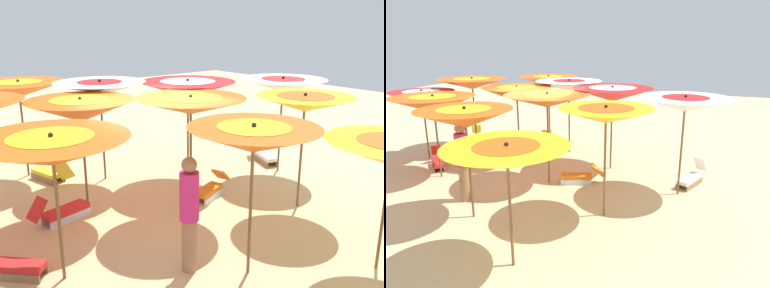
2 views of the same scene
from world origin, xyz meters
TOP-DOWN VIEW (x-y plane):
  - ground at (0.00, 0.00)m, footprint 36.41×36.41m
  - beach_umbrella_0 at (1.22, -3.80)m, footprint 2.20×2.20m
  - beach_umbrella_1 at (2.99, -1.53)m, footprint 2.29×2.29m
  - beach_umbrella_2 at (3.82, -0.11)m, footprint 1.98×1.98m
  - beach_umbrella_3 at (-0.19, -2.34)m, footprint 2.16×2.16m
  - beach_umbrella_4 at (0.95, -0.95)m, footprint 2.11×2.11m
  - beach_umbrella_5 at (2.31, 1.07)m, footprint 2.22×2.22m
  - beach_umbrella_6 at (-1.95, -1.24)m, footprint 2.30×2.30m
  - beach_umbrella_7 at (-0.71, 0.41)m, footprint 2.16×2.16m
  - beach_umbrella_8 at (0.01, 2.73)m, footprint 1.93×1.93m
  - beach_umbrella_9 at (-4.01, -0.03)m, footprint 2.15×2.15m
  - beach_umbrella_10 at (-2.61, 1.68)m, footprint 1.93×1.93m
  - beach_umbrella_11 at (-1.68, 3.94)m, footprint 1.99×1.99m
  - lounger_0 at (-1.48, 0.14)m, footprint 1.19×0.68m
  - lounger_1 at (1.57, -0.81)m, footprint 1.27×0.58m
  - lounger_2 at (0.93, -3.05)m, footprint 0.68×1.34m
  - lounger_3 at (2.94, 0.48)m, footprint 1.06×1.07m
  - lounger_4 at (-4.28, -0.80)m, footprint 0.75×1.28m
  - lounger_5 at (3.43, -2.16)m, footprint 1.08×1.24m
  - beachgoer_0 at (0.68, 2.10)m, footprint 0.30×0.30m

SIDE VIEW (x-z plane):
  - ground at x=0.00m, z-range -0.04..0.00m
  - lounger_0 at x=-1.48m, z-range -0.07..0.46m
  - lounger_3 at x=2.94m, z-range -0.11..0.50m
  - lounger_5 at x=3.43m, z-range -0.11..0.51m
  - lounger_1 at x=1.57m, z-range -0.11..0.52m
  - lounger_2 at x=0.93m, z-range -0.09..0.50m
  - lounger_4 at x=-4.28m, z-range -0.12..0.54m
  - beachgoer_0 at x=0.68m, z-range 0.06..1.94m
  - beach_umbrella_11 at x=-1.68m, z-range 0.84..3.01m
  - beach_umbrella_2 at x=3.82m, z-range 0.86..3.09m
  - beach_umbrella_5 at x=2.31m, z-range 0.89..3.21m
  - beach_umbrella_4 at x=0.95m, z-range 0.93..3.32m
  - beach_umbrella_8 at x=0.01m, z-range 0.96..3.38m
  - beach_umbrella_0 at x=1.22m, z-range 0.98..3.43m
  - beach_umbrella_6 at x=-1.95m, z-range 0.99..3.45m
  - beach_umbrella_10 at x=-2.61m, z-range 1.00..3.43m
  - beach_umbrella_7 at x=-0.71m, z-range 1.00..3.44m
  - beach_umbrella_9 at x=-4.01m, z-range 1.01..3.49m
  - beach_umbrella_3 at x=-0.19m, z-range 1.03..3.51m
  - beach_umbrella_1 at x=2.99m, z-range 1.03..3.54m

